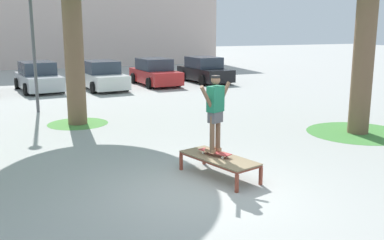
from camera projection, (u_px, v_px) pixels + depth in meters
ground_plane at (202, 192)px, 8.89m from camera, size 120.00×120.00×0.00m
building_facade at (31, 3)px, 35.35m from camera, size 31.13×4.00×10.17m
skate_box at (219, 159)px, 9.71m from camera, size 1.24×2.03×0.46m
skateboard at (215, 152)px, 9.79m from camera, size 0.51×0.81×0.09m
skater at (215, 108)px, 9.58m from camera, size 0.94×0.49×1.69m
grass_patch_near_right at (357, 133)px, 13.87m from camera, size 3.14×3.14×0.01m
grass_patch_mid_back at (78, 124)px, 15.17m from camera, size 2.05×2.05×0.01m
car_silver at (38, 78)px, 22.78m from camera, size 2.28×4.37×1.50m
car_white at (102, 76)px, 23.41m from camera, size 2.20×4.34×1.50m
car_red at (155, 73)px, 25.11m from camera, size 2.07×4.28×1.50m
car_black at (204, 71)px, 26.40m from camera, size 2.12×4.30×1.50m
light_post at (31, 11)px, 16.44m from camera, size 0.36×0.36×5.83m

